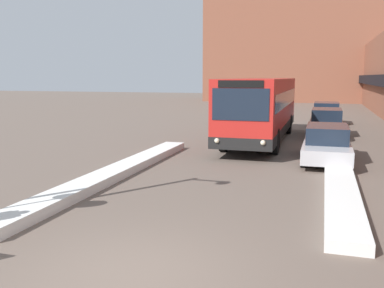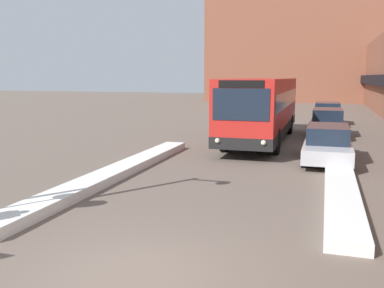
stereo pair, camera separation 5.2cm
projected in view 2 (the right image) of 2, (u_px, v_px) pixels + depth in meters
ground_plane at (128, 275)px, 7.23m from camera, size 160.00×160.00×0.00m
building_backdrop_far at (306, 27)px, 57.28m from camera, size 26.00×8.00×19.79m
snow_bank_left at (116, 172)px, 14.42m from camera, size 0.90×12.13×0.28m
snow_bank_right at (340, 179)px, 13.52m from camera, size 0.90×11.74×0.26m
city_bus at (262, 107)px, 21.98m from camera, size 2.57×11.78×3.23m
parked_car_front at (327, 143)px, 16.95m from camera, size 1.81×4.85×1.42m
parked_car_middle at (327, 123)px, 24.18m from camera, size 1.85×4.89×1.54m
parked_car_back at (327, 113)px, 30.05m from camera, size 1.91×4.78×1.55m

